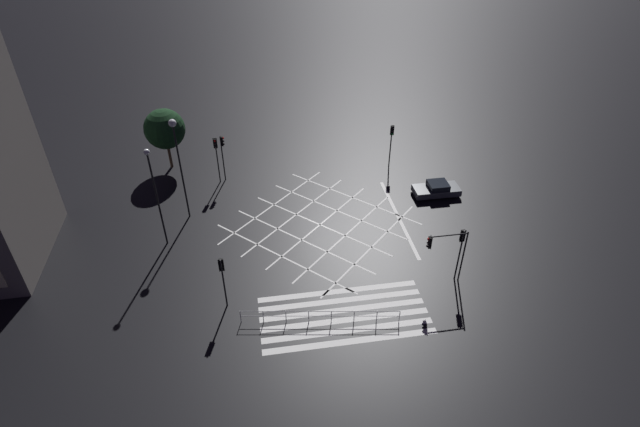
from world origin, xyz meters
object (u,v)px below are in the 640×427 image
(traffic_light_ne_cross, at_px, (392,138))
(traffic_light_sw_cross, at_px, (222,273))
(traffic_light_nw_cross, at_px, (216,151))
(traffic_light_se_main, at_px, (445,247))
(traffic_light_nw_main, at_px, (223,149))
(street_tree_near, at_px, (165,129))
(street_lamp_east, at_px, (177,146))
(street_lamp_west, at_px, (154,185))
(traffic_light_se_cross, at_px, (461,244))
(waiting_car, at_px, (437,189))

(traffic_light_ne_cross, bearing_deg, traffic_light_sw_cross, -44.36)
(traffic_light_nw_cross, height_order, traffic_light_ne_cross, traffic_light_nw_cross)
(traffic_light_se_main, bearing_deg, traffic_light_sw_cross, -0.80)
(traffic_light_nw_main, height_order, traffic_light_nw_cross, traffic_light_nw_cross)
(traffic_light_sw_cross, bearing_deg, traffic_light_se_main, -90.80)
(traffic_light_ne_cross, height_order, street_tree_near, street_tree_near)
(traffic_light_nw_main, xyz_separation_m, traffic_light_se_main, (14.99, -16.62, 0.04))
(street_lamp_east, bearing_deg, traffic_light_nw_cross, 63.21)
(traffic_light_sw_cross, bearing_deg, street_lamp_east, 15.66)
(traffic_light_ne_cross, relative_size, traffic_light_sw_cross, 1.09)
(traffic_light_ne_cross, bearing_deg, street_lamp_west, -66.78)
(traffic_light_se_cross, xyz_separation_m, street_lamp_west, (-20.92, 7.44, 2.33))
(traffic_light_se_cross, xyz_separation_m, traffic_light_se_main, (-1.24, -0.26, 0.15))
(traffic_light_se_cross, height_order, traffic_light_se_main, traffic_light_se_main)
(traffic_light_nw_main, xyz_separation_m, traffic_light_ne_cross, (15.88, -0.09, -0.08))
(traffic_light_se_main, relative_size, traffic_light_ne_cross, 1.00)
(street_tree_near, bearing_deg, traffic_light_se_main, -44.45)
(traffic_light_se_main, height_order, waiting_car, traffic_light_se_main)
(traffic_light_sw_cross, distance_m, street_tree_near, 20.40)
(street_tree_near, bearing_deg, waiting_car, -20.39)
(traffic_light_nw_main, bearing_deg, traffic_light_ne_cross, -0.33)
(traffic_light_se_cross, height_order, street_lamp_east, street_lamp_east)
(street_lamp_west, xyz_separation_m, street_tree_near, (-0.59, 12.20, -1.37))
(street_tree_near, bearing_deg, traffic_light_nw_main, -31.78)
(traffic_light_ne_cross, relative_size, waiting_car, 1.07)
(traffic_light_nw_cross, relative_size, traffic_light_ne_cross, 1.04)
(traffic_light_nw_main, distance_m, traffic_light_se_main, 22.38)
(traffic_light_nw_cross, xyz_separation_m, street_lamp_west, (-4.13, -8.53, 2.19))
(traffic_light_se_cross, height_order, street_lamp_west, street_lamp_west)
(traffic_light_nw_main, relative_size, street_lamp_east, 0.51)
(traffic_light_se_main, distance_m, street_lamp_east, 21.55)
(street_lamp_west, bearing_deg, traffic_light_se_main, -21.36)
(waiting_car, bearing_deg, traffic_light_se_main, 71.26)
(street_tree_near, bearing_deg, street_lamp_east, -76.21)
(traffic_light_se_cross, height_order, traffic_light_nw_cross, traffic_light_nw_cross)
(traffic_light_sw_cross, xyz_separation_m, street_lamp_west, (-4.62, 7.49, 2.54))
(traffic_light_sw_cross, bearing_deg, traffic_light_se_cross, -89.82)
(traffic_light_se_main, bearing_deg, traffic_light_ne_cross, -93.09)
(traffic_light_se_cross, distance_m, traffic_light_ne_cross, 16.27)
(traffic_light_nw_main, height_order, waiting_car, traffic_light_nw_main)
(traffic_light_se_cross, distance_m, street_tree_near, 29.14)
(traffic_light_nw_main, height_order, street_lamp_west, street_lamp_west)
(traffic_light_se_main, bearing_deg, street_lamp_east, -31.54)
(traffic_light_nw_main, height_order, traffic_light_se_main, traffic_light_nw_main)
(street_lamp_west, bearing_deg, traffic_light_nw_cross, 64.14)
(traffic_light_nw_main, distance_m, traffic_light_nw_cross, 0.69)
(traffic_light_se_cross, distance_m, street_lamp_west, 22.33)
(traffic_light_se_main, height_order, street_lamp_east, street_lamp_east)
(traffic_light_se_cross, bearing_deg, traffic_light_nw_main, 44.77)
(waiting_car, bearing_deg, traffic_light_sw_cross, 29.81)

